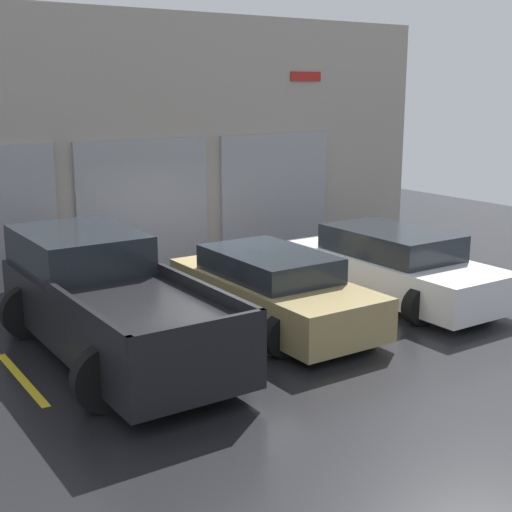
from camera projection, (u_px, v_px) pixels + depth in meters
ground_plane at (224, 301)px, 13.53m from camera, size 28.00×28.00×0.00m
shophouse_building at (144, 145)px, 15.56m from camera, size 15.18×0.68×5.55m
pickup_truck at (107, 301)px, 10.73m from camera, size 2.51×5.23×1.71m
sedan_white at (393, 266)px, 13.64m from camera, size 2.19×4.55×1.32m
sedan_side at (272, 290)px, 12.10m from camera, size 2.14×4.23×1.26m
parking_stripe_far_left at (22, 378)px, 9.92m from camera, size 0.12×2.20×0.01m
parking_stripe_left at (200, 339)px, 11.46m from camera, size 0.12×2.20×0.01m
parking_stripe_centre at (336, 310)px, 12.99m from camera, size 0.12×2.20×0.01m
parking_stripe_right at (443, 286)px, 14.53m from camera, size 0.12×2.20×0.01m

